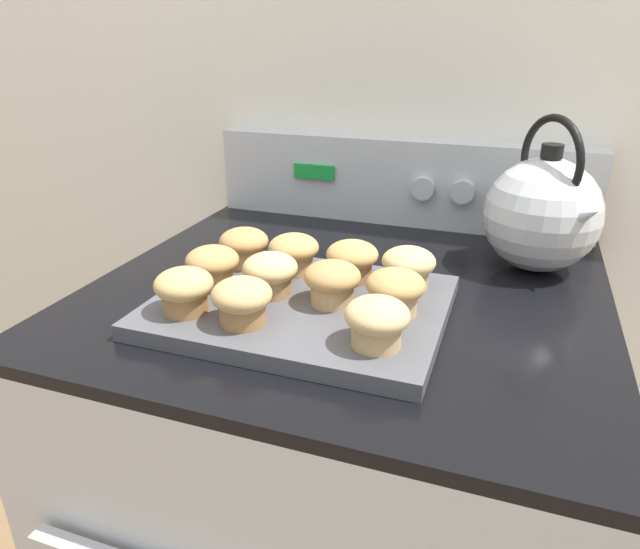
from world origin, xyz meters
TOP-DOWN VIEW (x-y plane):
  - wall_back at (0.00, 0.74)m, footprint 8.00×0.05m
  - stove_range at (0.00, 0.37)m, footprint 0.74×0.73m
  - control_panel at (0.00, 0.69)m, footprint 0.72×0.07m
  - muffin_pan at (-0.03, 0.25)m, footprint 0.38×0.29m
  - muffin_r0_c0 at (-0.16, 0.17)m, footprint 0.07×0.07m
  - muffin_r0_c1 at (-0.07, 0.17)m, footprint 0.07×0.07m
  - muffin_r0_c3 at (0.09, 0.17)m, footprint 0.07×0.07m
  - muffin_r1_c0 at (-0.16, 0.25)m, footprint 0.07×0.07m
  - muffin_r1_c1 at (-0.08, 0.26)m, footprint 0.07×0.07m
  - muffin_r1_c2 at (0.01, 0.26)m, footprint 0.07×0.07m
  - muffin_r1_c3 at (0.09, 0.26)m, footprint 0.07×0.07m
  - muffin_r2_c0 at (-0.16, 0.34)m, footprint 0.07×0.07m
  - muffin_r2_c1 at (-0.08, 0.34)m, footprint 0.07×0.07m
  - muffin_r2_c2 at (0.01, 0.34)m, footprint 0.07×0.07m
  - muffin_r2_c3 at (0.09, 0.34)m, footprint 0.07×0.07m
  - tea_kettle at (0.26, 0.53)m, footprint 0.18×0.20m

SIDE VIEW (x-z plane):
  - stove_range at x=0.00m, z-range 0.00..0.89m
  - muffin_pan at x=-0.03m, z-range 0.89..0.91m
  - muffin_r0_c0 at x=-0.16m, z-range 0.91..0.97m
  - muffin_r0_c1 at x=-0.07m, z-range 0.91..0.97m
  - muffin_r0_c3 at x=0.09m, z-range 0.91..0.97m
  - muffin_r1_c0 at x=-0.16m, z-range 0.91..0.97m
  - muffin_r1_c1 at x=-0.08m, z-range 0.91..0.97m
  - muffin_r1_c2 at x=0.01m, z-range 0.91..0.97m
  - muffin_r1_c3 at x=0.09m, z-range 0.91..0.97m
  - muffin_r2_c0 at x=-0.16m, z-range 0.91..0.97m
  - muffin_r2_c1 at x=-0.08m, z-range 0.91..0.97m
  - muffin_r2_c2 at x=0.01m, z-range 0.91..0.97m
  - muffin_r2_c3 at x=0.09m, z-range 0.91..0.97m
  - control_panel at x=0.00m, z-range 0.89..1.05m
  - tea_kettle at x=0.26m, z-range 0.86..1.10m
  - wall_back at x=0.00m, z-range 0.00..2.40m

